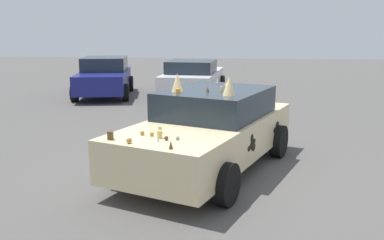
{
  "coord_description": "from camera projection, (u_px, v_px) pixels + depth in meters",
  "views": [
    {
      "loc": [
        -7.29,
        -0.65,
        2.47
      ],
      "look_at": [
        0.0,
        0.3,
        0.9
      ],
      "focal_mm": 39.65,
      "sensor_mm": 36.0,
      "label": 1
    }
  ],
  "objects": [
    {
      "name": "ground_plane",
      "position": [
        208.0,
        169.0,
        7.66
      ],
      "size": [
        60.0,
        60.0,
        0.0
      ],
      "primitive_type": "plane",
      "color": "#514F4C"
    },
    {
      "name": "art_car_decorated",
      "position": [
        210.0,
        129.0,
        7.57
      ],
      "size": [
        4.66,
        3.12,
        1.74
      ],
      "rotation": [
        0.0,
        0.0,
        2.79
      ],
      "color": "beige",
      "rests_on": "ground"
    },
    {
      "name": "parked_sedan_behind_left",
      "position": [
        104.0,
        77.0,
        16.04
      ],
      "size": [
        4.28,
        2.59,
        1.44
      ],
      "rotation": [
        0.0,
        0.0,
        3.35
      ],
      "color": "navy",
      "rests_on": "ground"
    },
    {
      "name": "parked_sedan_behind_right",
      "position": [
        193.0,
        78.0,
        15.96
      ],
      "size": [
        4.51,
        2.22,
        1.36
      ],
      "rotation": [
        0.0,
        0.0,
        -0.05
      ],
      "color": "silver",
      "rests_on": "ground"
    }
  ]
}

